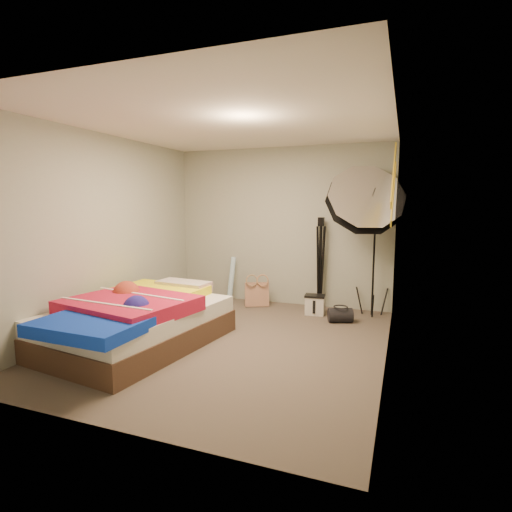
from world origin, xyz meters
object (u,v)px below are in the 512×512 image
at_px(camera_case, 315,305).
at_px(photo_umbrella, 364,203).
at_px(wrapping_roll, 231,279).
at_px(bed, 137,320).
at_px(duffel_bag, 340,315).
at_px(tote_bag, 257,294).
at_px(camera_tripod, 320,257).

bearing_deg(camera_case, photo_umbrella, 2.16).
relative_size(wrapping_roll, bed, 0.33).
bearing_deg(duffel_bag, bed, -161.27).
bearing_deg(tote_bag, wrapping_roll, 138.69).
xyz_separation_m(camera_case, camera_tripod, (-0.01, 0.37, 0.67)).
relative_size(duffel_bag, camera_tripod, 0.23).
distance_m(tote_bag, bed, 2.24).
xyz_separation_m(wrapping_roll, duffel_bag, (1.89, -0.57, -0.27)).
xyz_separation_m(tote_bag, camera_case, (0.97, -0.16, -0.05)).
bearing_deg(tote_bag, duffel_bag, -41.50).
bearing_deg(tote_bag, camera_tripod, -11.97).
bearing_deg(duffel_bag, wrapping_roll, 141.98).
bearing_deg(photo_umbrella, tote_bag, 177.65).
xyz_separation_m(camera_case, bed, (-1.64, -1.98, 0.16)).
height_order(camera_case, photo_umbrella, photo_umbrella).
bearing_deg(camera_tripod, bed, -124.79).
bearing_deg(camera_case, duffel_bag, -38.27).
bearing_deg(photo_umbrella, camera_case, -172.05).
height_order(tote_bag, bed, bed).
xyz_separation_m(duffel_bag, camera_tripod, (-0.42, 0.63, 0.71)).
distance_m(duffel_bag, camera_tripod, 1.04).
relative_size(camera_case, duffel_bag, 0.83).
height_order(wrapping_roll, bed, wrapping_roll).
bearing_deg(camera_case, tote_bag, 165.00).
relative_size(tote_bag, camera_case, 1.40).
relative_size(bed, photo_umbrella, 1.01).
distance_m(duffel_bag, bed, 2.68).
bearing_deg(tote_bag, bed, -132.08).
height_order(tote_bag, camera_case, tote_bag).
height_order(camera_case, bed, bed).
xyz_separation_m(wrapping_roll, bed, (-0.16, -2.29, -0.07)).
xyz_separation_m(duffel_bag, bed, (-2.05, -1.71, 0.20)).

